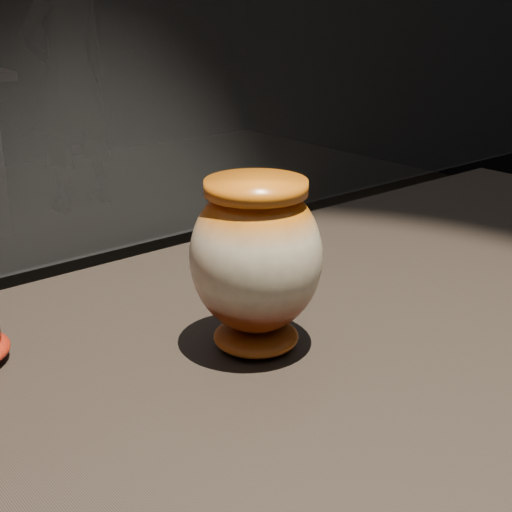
% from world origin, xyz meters
% --- Properties ---
extents(main_vase, '(0.19, 0.19, 0.20)m').
position_xyz_m(main_vase, '(0.02, 0.05, 1.01)').
color(main_vase, '#611F08').
rests_on(main_vase, display_plinth).
extents(visitor, '(0.64, 0.47, 1.62)m').
position_xyz_m(visitor, '(1.49, 3.60, 0.81)').
color(visitor, black).
rests_on(visitor, ground).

